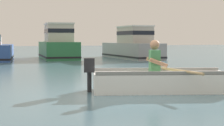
% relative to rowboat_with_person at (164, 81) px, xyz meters
% --- Properties ---
extents(ground_plane, '(120.00, 120.00, 0.00)m').
position_rel_rowboat_with_person_xyz_m(ground_plane, '(-0.99, -0.05, -0.25)').
color(ground_plane, slate).
extents(rowboat_with_person, '(3.67, 2.23, 1.19)m').
position_rel_rowboat_with_person_xyz_m(rowboat_with_person, '(0.00, 0.00, 0.00)').
color(rowboat_with_person, white).
rests_on(rowboat_with_person, ground).
extents(moored_boat_green, '(2.37, 5.26, 2.18)m').
position_rel_rowboat_with_person_xyz_m(moored_boat_green, '(0.79, 15.06, 0.56)').
color(moored_boat_green, '#287042').
rests_on(moored_boat_green, ground).
extents(moored_boat_grey, '(1.80, 6.22, 2.03)m').
position_rel_rowboat_with_person_xyz_m(moored_boat_grey, '(5.25, 13.92, 0.51)').
color(moored_boat_grey, gray).
rests_on(moored_boat_grey, ground).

